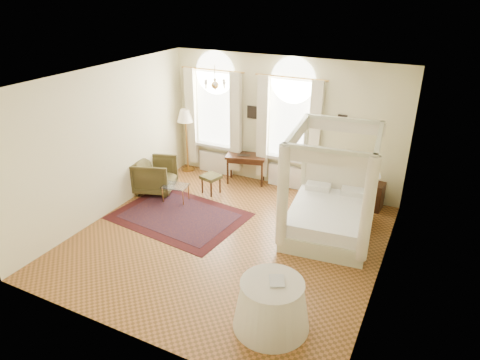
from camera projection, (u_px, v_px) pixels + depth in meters
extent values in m
plane|color=#965A2B|center=(228.00, 239.00, 8.87)|extent=(6.00, 6.00, 0.00)
plane|color=beige|center=(283.00, 124.00, 10.61)|extent=(6.00, 0.00, 6.00)
plane|color=beige|center=(122.00, 245.00, 5.74)|extent=(6.00, 0.00, 6.00)
plane|color=beige|center=(106.00, 143.00, 9.38)|extent=(0.00, 6.00, 6.00)
plane|color=beige|center=(389.00, 199.00, 6.96)|extent=(0.00, 6.00, 6.00)
plane|color=white|center=(226.00, 80.00, 7.48)|extent=(6.00, 6.00, 0.00)
cube|color=white|center=(216.00, 109.00, 11.29)|extent=(1.10, 0.04, 1.90)
cylinder|color=white|center=(215.00, 73.00, 10.89)|extent=(1.10, 0.04, 1.10)
cube|color=white|center=(215.00, 145.00, 11.63)|extent=(1.32, 0.24, 0.08)
cube|color=beige|center=(191.00, 117.00, 11.52)|extent=(0.28, 0.14, 2.60)
cube|color=beige|center=(236.00, 123.00, 10.98)|extent=(0.28, 0.14, 2.60)
cube|color=white|center=(216.00, 162.00, 11.86)|extent=(1.00, 0.12, 0.58)
cube|color=white|center=(291.00, 119.00, 10.44)|extent=(1.10, 0.04, 1.90)
cylinder|color=white|center=(293.00, 80.00, 10.04)|extent=(1.10, 0.04, 1.10)
cube|color=white|center=(288.00, 158.00, 10.78)|extent=(1.32, 0.24, 0.08)
cube|color=beige|center=(263.00, 127.00, 10.68)|extent=(0.28, 0.14, 2.60)
cube|color=beige|center=(315.00, 135.00, 10.14)|extent=(0.28, 0.14, 2.60)
cube|color=white|center=(287.00, 176.00, 11.02)|extent=(1.00, 0.12, 0.58)
cylinder|color=gold|center=(215.00, 75.00, 8.90)|extent=(0.02, 0.02, 0.40)
sphere|color=gold|center=(215.00, 85.00, 8.99)|extent=(0.16, 0.16, 0.16)
sphere|color=beige|center=(224.00, 83.00, 8.87)|extent=(0.07, 0.07, 0.07)
sphere|color=beige|center=(224.00, 81.00, 9.07)|extent=(0.07, 0.07, 0.07)
sphere|color=beige|center=(215.00, 80.00, 9.16)|extent=(0.07, 0.07, 0.07)
sphere|color=beige|center=(206.00, 81.00, 9.05)|extent=(0.07, 0.07, 0.07)
sphere|color=beige|center=(206.00, 83.00, 8.85)|extent=(0.07, 0.07, 0.07)
sphere|color=beige|center=(215.00, 84.00, 8.76)|extent=(0.07, 0.07, 0.07)
cube|color=black|center=(252.00, 112.00, 10.84)|extent=(0.26, 0.03, 0.32)
cube|color=black|center=(342.00, 120.00, 9.87)|extent=(0.22, 0.03, 0.26)
cube|color=beige|center=(328.00, 227.00, 9.00)|extent=(1.87, 2.22, 0.35)
cube|color=white|center=(329.00, 214.00, 8.87)|extent=(1.76, 2.11, 0.27)
cube|color=beige|center=(338.00, 178.00, 9.54)|extent=(1.65, 0.26, 1.17)
cube|color=beige|center=(304.00, 164.00, 9.66)|extent=(0.10, 0.10, 2.24)
cube|color=beige|center=(375.00, 173.00, 9.18)|extent=(0.10, 0.10, 2.24)
cube|color=beige|center=(282.00, 201.00, 8.02)|extent=(0.10, 0.10, 2.24)
cube|color=beige|center=(367.00, 215.00, 7.54)|extent=(0.10, 0.10, 2.24)
cube|color=beige|center=(344.00, 119.00, 8.95)|extent=(1.65, 0.26, 0.08)
cube|color=beige|center=(329.00, 150.00, 7.30)|extent=(1.65, 0.26, 0.08)
cube|color=beige|center=(297.00, 129.00, 8.37)|extent=(0.30, 2.04, 0.08)
cube|color=beige|center=(379.00, 138.00, 7.89)|extent=(0.30, 2.04, 0.08)
cube|color=beige|center=(343.00, 126.00, 9.00)|extent=(1.71, 0.23, 0.27)
cube|color=beige|center=(328.00, 158.00, 7.36)|extent=(1.71, 0.23, 0.27)
cube|color=beige|center=(297.00, 136.00, 8.42)|extent=(0.27, 2.10, 0.27)
cube|color=beige|center=(378.00, 145.00, 7.94)|extent=(0.27, 2.10, 0.27)
cylinder|color=beige|center=(283.00, 197.00, 7.98)|extent=(0.21, 0.21, 2.05)
cylinder|color=beige|center=(368.00, 210.00, 7.50)|extent=(0.21, 0.21, 2.05)
cube|color=#361A0E|center=(373.00, 196.00, 9.96)|extent=(0.49, 0.45, 0.65)
cylinder|color=gold|center=(375.00, 180.00, 9.75)|extent=(0.11, 0.11, 0.18)
cone|color=beige|center=(376.00, 173.00, 9.68)|extent=(0.25, 0.25, 0.20)
cube|color=#361A0E|center=(246.00, 156.00, 11.10)|extent=(1.13, 0.78, 0.06)
cube|color=#361A0E|center=(246.00, 159.00, 11.14)|extent=(1.00, 0.66, 0.10)
cylinder|color=#361A0E|center=(231.00, 165.00, 11.53)|extent=(0.05, 0.05, 0.72)
cylinder|color=#361A0E|center=(264.00, 168.00, 11.37)|extent=(0.05, 0.05, 0.72)
cylinder|color=#361A0E|center=(228.00, 171.00, 11.16)|extent=(0.05, 0.05, 0.72)
cylinder|color=#361A0E|center=(262.00, 174.00, 11.00)|extent=(0.05, 0.05, 0.72)
imported|color=black|center=(244.00, 155.00, 11.07)|extent=(0.38, 0.31, 0.03)
cube|color=#443F1D|center=(211.00, 177.00, 10.64)|extent=(0.52, 0.52, 0.08)
cylinder|color=#361A0E|center=(202.00, 186.00, 10.73)|extent=(0.04, 0.04, 0.40)
cylinder|color=#361A0E|center=(211.00, 190.00, 10.54)|extent=(0.04, 0.04, 0.40)
cylinder|color=#361A0E|center=(211.00, 182.00, 10.95)|extent=(0.04, 0.04, 0.40)
cylinder|color=#361A0E|center=(220.00, 185.00, 10.76)|extent=(0.04, 0.04, 0.40)
imported|color=#423A1C|center=(155.00, 175.00, 10.76)|extent=(1.19, 1.18, 0.87)
cube|color=silver|center=(175.00, 186.00, 10.26)|extent=(0.67, 0.53, 0.02)
cylinder|color=gold|center=(163.00, 195.00, 10.26)|extent=(0.02, 0.02, 0.40)
cylinder|color=gold|center=(183.00, 198.00, 10.13)|extent=(0.02, 0.02, 0.40)
cylinder|color=gold|center=(169.00, 189.00, 10.56)|extent=(0.02, 0.02, 0.40)
cylinder|color=gold|center=(189.00, 192.00, 10.43)|extent=(0.02, 0.02, 0.40)
cylinder|color=gold|center=(188.00, 169.00, 12.14)|extent=(0.31, 0.31, 0.03)
cylinder|color=gold|center=(187.00, 144.00, 11.82)|extent=(0.04, 0.04, 1.55)
cone|color=beige|center=(185.00, 115.00, 11.48)|extent=(0.45, 0.45, 0.33)
cube|color=#400F10|center=(179.00, 216.00, 9.75)|extent=(3.06, 2.35, 0.01)
cube|color=black|center=(179.00, 216.00, 9.75)|extent=(2.57, 1.86, 0.01)
cone|color=beige|center=(272.00, 305.00, 6.51)|extent=(1.19, 1.19, 0.77)
cylinder|color=beige|center=(272.00, 284.00, 6.34)|extent=(0.97, 0.97, 0.04)
imported|color=black|center=(269.00, 281.00, 6.34)|extent=(0.33, 0.37, 0.03)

